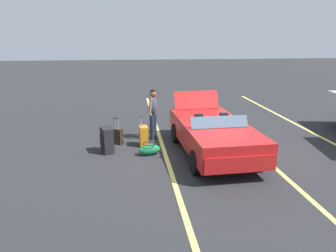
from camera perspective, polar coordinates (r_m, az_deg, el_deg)
ground_plane at (r=9.44m, az=7.78°, el=-4.93°), size 80.00×80.00×0.00m
lot_line_near at (r=9.20m, az=-0.39°, el=-5.33°), size 18.00×0.12×0.01m
lot_line_mid at (r=9.86m, az=15.44°, el=-4.47°), size 18.00×0.12×0.01m
convertible_car at (r=9.07m, az=8.28°, el=-1.85°), size 4.28×1.98×1.50m
suitcase_large_black at (r=9.54m, az=-10.72°, el=-2.51°), size 0.54×0.42×0.74m
suitcase_medium_bright at (r=10.00m, az=-4.32°, el=-1.77°), size 0.42×0.27×0.92m
suitcase_small_carryon at (r=10.28m, az=-8.94°, el=-1.76°), size 0.34×0.39×0.86m
duffel_bag at (r=9.27m, az=-3.31°, el=-4.15°), size 0.45×0.69×0.34m
traveler_person at (r=10.48m, az=-2.65°, el=2.57°), size 0.57×0.36×1.65m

